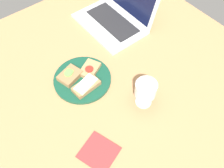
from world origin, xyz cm
name	(u,v)px	position (x,y,z in cm)	size (l,w,h in cm)	color
wooden_table	(110,87)	(0.00, 0.00, 1.50)	(140.00, 140.00, 3.00)	#B27F51
plate	(82,79)	(-9.55, -7.81, 3.63)	(25.36, 25.36, 1.25)	#144733
sandwich_with_cheese	(86,86)	(-4.40, -9.18, 5.70)	(7.42, 12.25, 3.08)	#937047
sandwich_with_tomato	(90,69)	(-10.91, -2.70, 5.30)	(10.29, 11.63, 2.52)	#A88456
sandwich_with_cucumber	(70,75)	(-13.35, -11.58, 5.57)	(9.56, 11.21, 2.92)	#937047
wine_glass	(146,90)	(15.49, 5.71, 11.97)	(8.51, 8.51, 12.68)	white
laptop	(117,14)	(-30.35, 28.55, 7.39)	(35.98, 29.05, 21.28)	silver
napkin	(99,152)	(21.35, -21.79, 3.20)	(12.59, 12.04, 0.40)	#B23333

